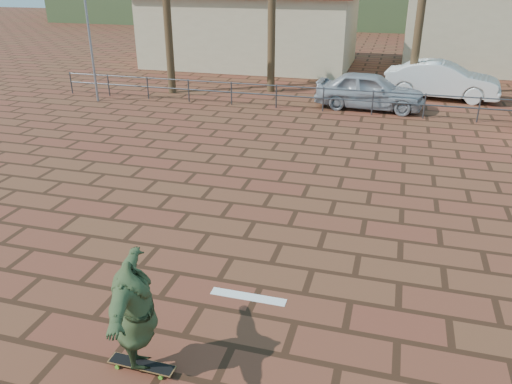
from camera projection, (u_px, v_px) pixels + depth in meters
ground at (232, 258)px, 10.28m from camera, size 120.00×120.00×0.00m
paint_stripe at (248, 297)px, 9.05m from camera, size 1.40×0.22×0.01m
guardrail at (323, 95)px, 20.53m from camera, size 24.06×0.06×1.00m
building_west at (252, 26)px, 30.15m from camera, size 12.60×7.60×4.50m
building_east at (498, 25)px, 28.31m from camera, size 10.60×6.60×5.00m
longboard at (142, 365)px, 7.39m from camera, size 1.04×0.25×0.10m
skateboarder at (136, 315)px, 7.02m from camera, size 1.33×2.25×1.78m
car_silver at (370, 91)px, 20.93m from camera, size 4.60×2.11×1.53m
car_white at (442, 80)px, 22.60m from camera, size 5.16×2.33×1.64m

